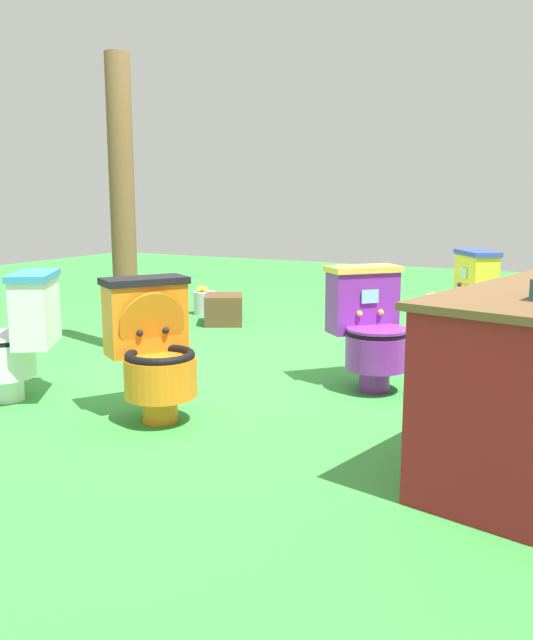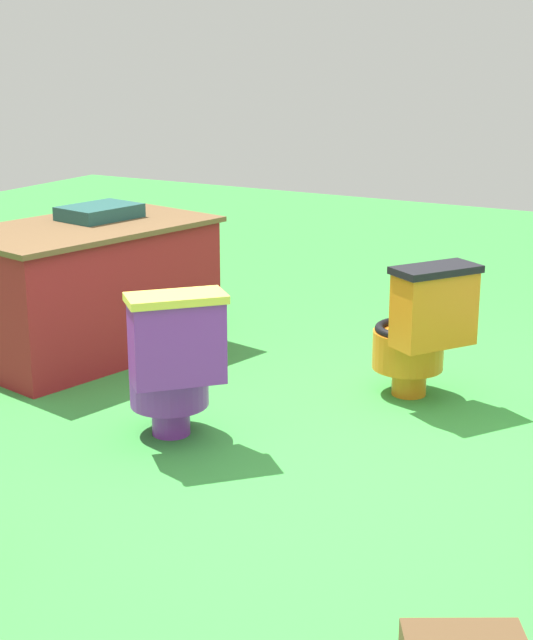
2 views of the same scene
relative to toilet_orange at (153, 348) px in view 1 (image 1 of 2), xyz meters
The scene contains 8 objects.
ground 1.13m from the toilet_orange, behind, with size 14.00×14.00×0.00m, color green.
toilet_orange is the anchor object (origin of this frame).
toilet_yellow 2.76m from the toilet_orange, 158.75° to the left, with size 0.61×0.63×0.73m.
toilet_purple 1.32m from the toilet_orange, 143.15° to the left, with size 0.63×0.63×0.73m.
toilet_white 0.87m from the toilet_orange, 82.59° to the right, with size 0.61×0.63×0.73m.
wooden_post 1.78m from the toilet_orange, 135.50° to the right, with size 0.18×0.18×2.13m, color brown.
small_crate 2.64m from the toilet_orange, 156.13° to the right, with size 0.39×0.33×0.26m, color brown.
lemon_bucket 3.14m from the toilet_orange, 151.42° to the right, with size 0.22×0.22×0.28m.
Camera 1 is at (3.78, 2.19, 1.15)m, focal length 38.06 mm.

